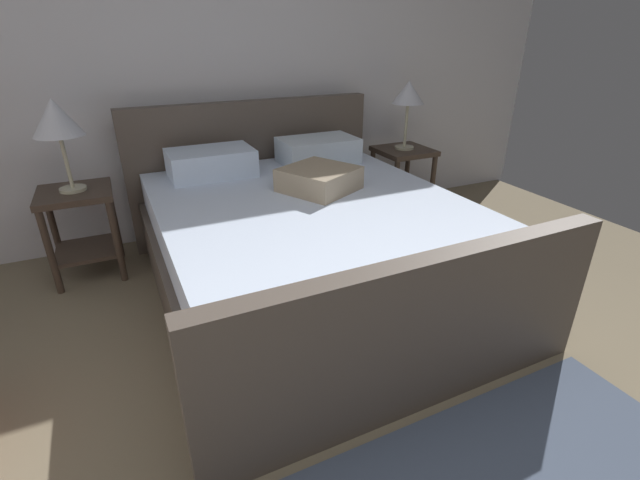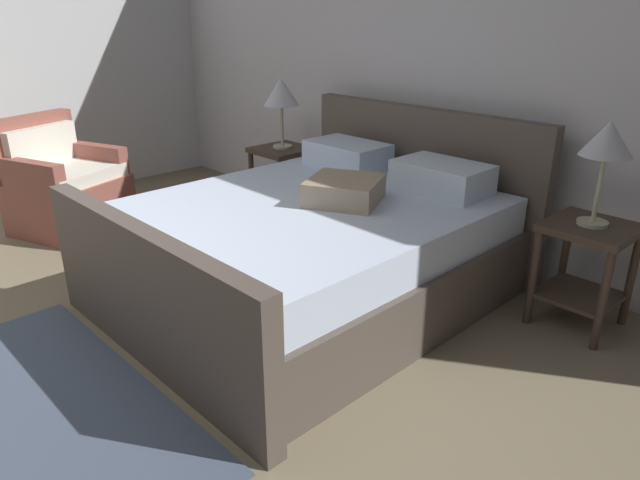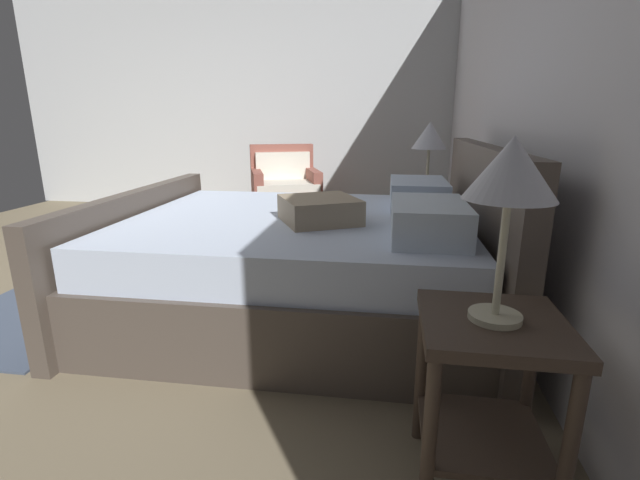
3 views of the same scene
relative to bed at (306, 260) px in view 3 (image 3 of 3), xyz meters
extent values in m
cube|color=#776A51|center=(-0.20, -1.64, -0.35)|extent=(6.08, 5.73, 0.02)
cube|color=silver|center=(-0.20, 1.28, 1.08)|extent=(6.20, 0.12, 2.84)
cube|color=silver|center=(-3.30, -1.64, 1.08)|extent=(0.12, 5.85, 2.84)
cube|color=#51473E|center=(0.00, -0.05, -0.14)|extent=(1.80, 2.05, 0.40)
cube|color=#51473E|center=(-0.01, 1.02, 0.19)|extent=(1.90, 0.12, 1.05)
cube|color=#51473E|center=(0.01, -1.11, 0.03)|extent=(1.90, 0.12, 0.74)
cube|color=silver|center=(0.00, -0.05, 0.17)|extent=(1.72, 1.99, 0.22)
cube|color=silver|center=(-0.41, 0.69, 0.37)|extent=(0.56, 0.37, 0.18)
cube|color=silver|center=(0.39, 0.70, 0.37)|extent=(0.56, 0.37, 0.18)
cube|color=gray|center=(0.13, 0.11, 0.35)|extent=(0.54, 0.54, 0.14)
cube|color=#3F3126|center=(1.27, 0.84, 0.24)|extent=(0.44, 0.44, 0.04)
cube|color=#3F3126|center=(1.27, 0.84, -0.16)|extent=(0.40, 0.40, 0.02)
cylinder|color=#3F3126|center=(1.08, 0.65, -0.06)|extent=(0.04, 0.04, 0.56)
cylinder|color=#3F3126|center=(1.46, 0.65, -0.06)|extent=(0.04, 0.04, 0.56)
cylinder|color=#3F3126|center=(1.08, 1.03, -0.06)|extent=(0.04, 0.04, 0.56)
cylinder|color=#3F3126|center=(1.46, 1.03, -0.06)|extent=(0.04, 0.04, 0.56)
cylinder|color=#B7B293|center=(1.27, 0.84, 0.27)|extent=(0.16, 0.16, 0.02)
cylinder|color=#B7B293|center=(1.27, 0.84, 0.46)|extent=(0.02, 0.02, 0.35)
cone|color=silver|center=(1.27, 0.84, 0.72)|extent=(0.26, 0.26, 0.18)
cube|color=#3F3126|center=(-1.27, 0.81, 0.24)|extent=(0.44, 0.44, 0.04)
cube|color=#3F3126|center=(-1.27, 0.81, -0.16)|extent=(0.40, 0.40, 0.02)
cylinder|color=#3F3126|center=(-1.46, 0.62, -0.06)|extent=(0.04, 0.04, 0.56)
cylinder|color=#3F3126|center=(-1.08, 0.62, -0.06)|extent=(0.04, 0.04, 0.56)
cylinder|color=#3F3126|center=(-1.46, 1.00, -0.06)|extent=(0.04, 0.04, 0.56)
cylinder|color=#3F3126|center=(-1.08, 1.00, -0.06)|extent=(0.04, 0.04, 0.56)
cylinder|color=#B7B293|center=(-1.27, 0.81, 0.27)|extent=(0.16, 0.16, 0.02)
cylinder|color=#B7B293|center=(-1.27, 0.81, 0.44)|extent=(0.02, 0.02, 0.33)
cone|color=silver|center=(-1.27, 0.81, 0.72)|extent=(0.29, 0.29, 0.22)
cube|color=#914F43|center=(-2.20, -0.64, -0.13)|extent=(0.92, 0.92, 0.42)
cube|color=silver|center=(-2.20, -0.64, 0.13)|extent=(0.85, 0.85, 0.10)
cube|color=#914F43|center=(-2.49, -0.75, 0.32)|extent=(0.36, 0.72, 0.48)
cube|color=silver|center=(-2.40, -0.72, 0.30)|extent=(0.31, 0.61, 0.36)
cube|color=#914F43|center=(-2.09, -0.94, 0.19)|extent=(0.64, 0.32, 0.22)
cube|color=#914F43|center=(-2.30, -0.35, 0.19)|extent=(0.64, 0.32, 0.22)
cube|color=#445064|center=(0.00, -1.68, -0.33)|extent=(1.91, 0.95, 0.01)
camera|label=1|loc=(-0.98, -2.29, 1.19)|focal=25.03mm
camera|label=2|loc=(2.36, -2.19, 1.33)|focal=32.27mm
camera|label=3|loc=(2.59, 0.50, 0.86)|focal=25.00mm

